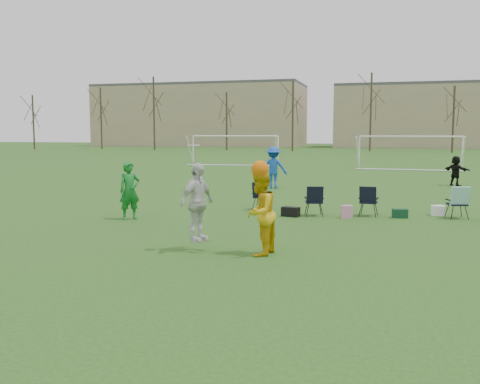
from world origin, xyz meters
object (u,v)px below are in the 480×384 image
(center_contest, at_px, (235,208))
(goal_left, at_px, (235,142))
(fielder_green_near, at_px, (130,191))
(goal_mid, at_px, (410,143))
(fielder_blue, at_px, (273,167))
(fielder_black, at_px, (456,171))

(center_contest, xyz_separation_m, goal_left, (-9.19, 32.42, 0.91))
(fielder_green_near, bearing_deg, goal_mid, 26.31)
(fielder_blue, distance_m, fielder_black, 9.35)
(fielder_green_near, bearing_deg, fielder_blue, 32.54)
(fielder_green_near, height_order, fielder_black, fielder_green_near)
(fielder_green_near, distance_m, fielder_blue, 10.60)
(fielder_blue, relative_size, goal_left, 0.27)
(fielder_green_near, xyz_separation_m, center_contest, (4.38, -3.65, 0.13))
(center_contest, xyz_separation_m, goal_mid, (4.81, 30.42, 0.91))
(goal_left, bearing_deg, center_contest, -79.18)
(fielder_green_near, bearing_deg, center_contest, -84.56)
(fielder_blue, relative_size, fielder_black, 1.33)
(fielder_blue, xyz_separation_m, goal_mid, (6.86, 16.43, 0.92))
(fielder_black, xyz_separation_m, center_contest, (-6.56, -17.64, 0.26))
(fielder_black, bearing_deg, goal_mid, -40.74)
(fielder_blue, relative_size, center_contest, 0.84)
(center_contest, distance_m, goal_left, 33.71)
(fielder_green_near, height_order, center_contest, center_contest)
(fielder_black, xyz_separation_m, goal_mid, (-1.75, 12.78, 1.17))
(fielder_green_near, bearing_deg, fielder_black, 7.24)
(goal_left, distance_m, goal_mid, 14.14)
(center_contest, distance_m, goal_mid, 30.81)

